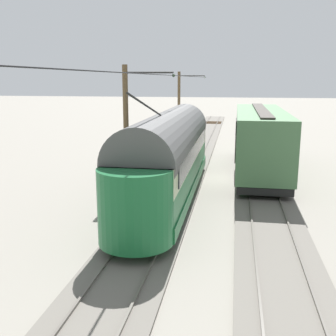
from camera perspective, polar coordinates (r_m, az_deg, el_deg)
ground_plane at (r=24.26m, az=7.34°, el=-1.49°), size 220.00×220.00×0.00m
track_streetcar_siding at (r=24.58m, az=12.84°, el=-1.39°), size 2.80×80.00×0.18m
track_adjacent_siding at (r=24.74m, az=1.94°, el=-0.99°), size 2.80×80.00×0.18m
vintage_streetcar at (r=19.56m, az=0.07°, el=1.98°), size 2.65×15.68×5.28m
coach_adjacent at (r=25.76m, az=12.88°, el=4.02°), size 2.96×12.88×3.85m
catenary_pole_foreground at (r=40.78m, az=1.67°, el=9.13°), size 2.75×0.28×6.55m
catenary_pole_mid_near at (r=21.37m, az=-5.77°, el=6.01°), size 2.75×0.28×6.55m
overhead_wire_run at (r=21.43m, az=0.96°, el=12.99°), size 2.54×43.68×0.18m
track_end_bumper at (r=37.47m, az=11.83°, el=3.91°), size 1.80×0.60×0.80m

